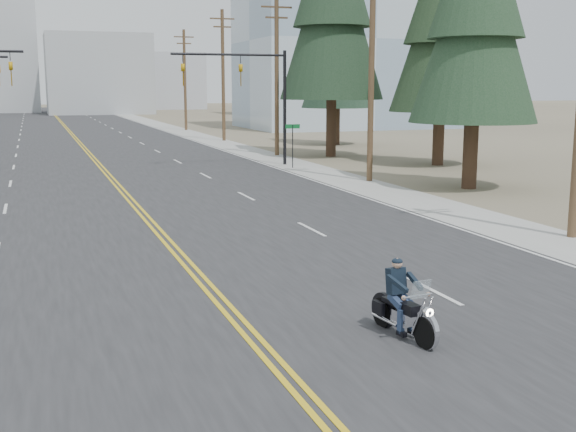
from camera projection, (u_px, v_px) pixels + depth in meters
The scene contains 16 objects.
ground_plane at pixel (293, 384), 11.85m from camera, with size 400.00×400.00×0.00m, color #776D56.
road at pixel (70, 133), 76.81m from camera, with size 20.00×200.00×0.01m, color #303033.
sidewalk_right at pixel (177, 130), 80.58m from camera, with size 3.00×200.00×0.01m, color #A5A5A0.
traffic_mast_right at pixel (253, 85), 43.62m from camera, with size 7.10×0.26×7.00m.
street_sign at pixel (293, 138), 42.91m from camera, with size 0.90×0.06×2.62m.
utility_pole_b at pixel (372, 63), 36.23m from camera, with size 2.20×0.30×11.50m.
utility_pole_c at pixel (277, 73), 50.20m from camera, with size 2.20×0.30×11.00m.
utility_pole_d at pixel (223, 73), 64.08m from camera, with size 2.20×0.30×11.50m.
utility_pole_e at pixel (185, 78), 79.90m from camera, with size 2.20×0.30×11.00m.
glass_building at pixel (346, 42), 85.53m from camera, with size 24.00×16.00×20.00m, color #9EB5CC.
haze_bldg_b at pixel (99, 74), 129.24m from camera, with size 18.00×14.00×14.00m, color #ADB2B7.
haze_bldg_c at pixel (295, 62), 125.45m from camera, with size 16.00×12.00×18.00m, color #B7BCC6.
haze_bldg_e at pixel (168, 81), 158.19m from camera, with size 14.00×14.00×12.00m, color #B7BCC6.
motorcyclist at pixel (404, 300), 13.94m from camera, with size 0.84×1.96×1.53m, color black, non-canonical shape.
conifer_mid at pixel (443, 7), 43.30m from camera, with size 6.22×6.22×16.59m.
conifer_far at pixel (337, 37), 59.21m from camera, with size 5.77×5.77×15.46m.
Camera 1 is at (-3.80, -10.51, 4.82)m, focal length 45.00 mm.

